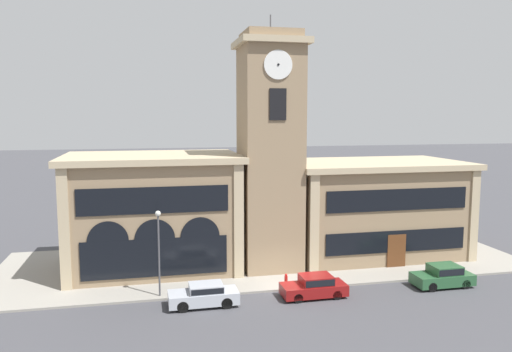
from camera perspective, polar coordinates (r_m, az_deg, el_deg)
name	(u,v)px	position (r m, az deg, el deg)	size (l,w,h in m)	color
ground_plane	(288,291)	(34.30, 3.71, -12.97)	(300.00, 300.00, 0.00)	#424247
sidewalk_kerb	(265,261)	(40.48, 1.02, -9.71)	(40.78, 13.50, 0.15)	gray
clock_tower	(270,153)	(37.32, 1.63, 2.68)	(5.01, 5.01, 18.92)	#937A5B
town_hall_left_wing	(154,211)	(38.86, -11.63, -3.99)	(13.04, 9.20, 8.75)	#937A5B
town_hall_right_wing	(373,208)	(43.11, 13.18, -3.54)	(14.63, 9.20, 7.88)	#937A5B
parked_car_near	(204,294)	(31.68, -5.94, -13.31)	(4.29, 1.76, 1.39)	#B2B7C1
parked_car_mid	(314,286)	(33.18, 6.70, -12.36)	(4.20, 1.81, 1.43)	maroon
parked_car_far	(443,275)	(37.13, 20.60, -10.58)	(4.09, 1.85, 1.51)	#285633
street_lamp	(159,240)	(32.47, -11.08, -7.20)	(0.36, 0.36, 5.56)	#4C4C51
fire_hydrant	(286,280)	(34.60, 3.45, -11.79)	(0.22, 0.22, 0.87)	red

